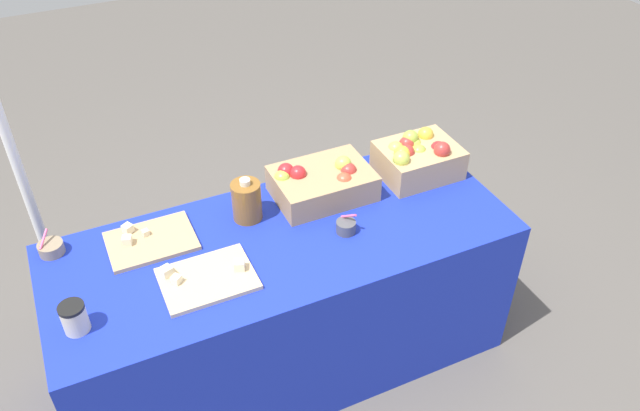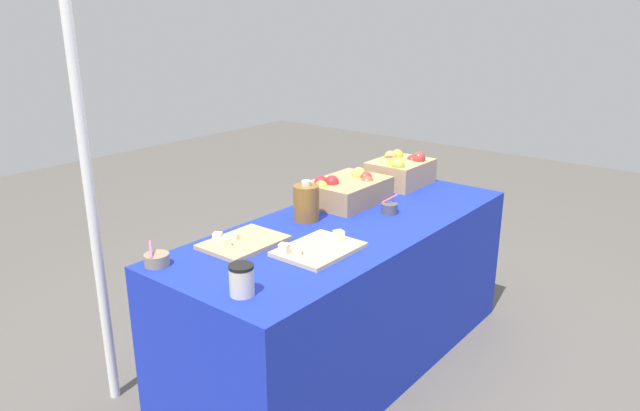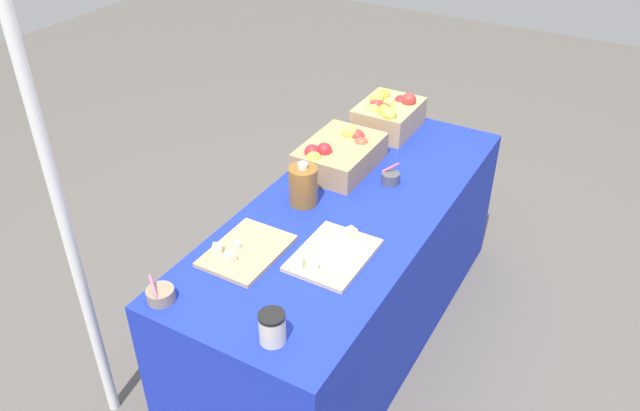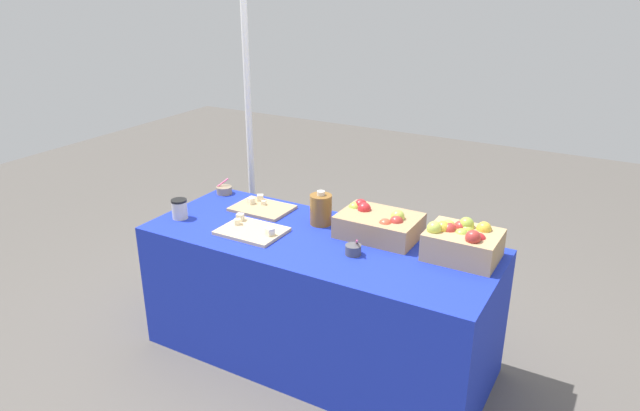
{
  "view_description": "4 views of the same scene",
  "coord_description": "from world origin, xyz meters",
  "px_view_note": "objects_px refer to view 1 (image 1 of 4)",
  "views": [
    {
      "loc": [
        -0.69,
        -1.84,
        2.45
      ],
      "look_at": [
        0.17,
        0.01,
        0.84
      ],
      "focal_mm": 36.01,
      "sensor_mm": 36.0,
      "label": 1
    },
    {
      "loc": [
        -2.1,
        -1.53,
        1.68
      ],
      "look_at": [
        -0.19,
        0.01,
        0.87
      ],
      "focal_mm": 32.96,
      "sensor_mm": 36.0,
      "label": 2
    },
    {
      "loc": [
        -2.03,
        -1.01,
        2.25
      ],
      "look_at": [
        -0.18,
        0.04,
        0.83
      ],
      "focal_mm": 35.73,
      "sensor_mm": 36.0,
      "label": 3
    },
    {
      "loc": [
        1.4,
        -2.44,
        2.05
      ],
      "look_at": [
        -0.02,
        0.05,
        0.91
      ],
      "focal_mm": 32.77,
      "sensor_mm": 36.0,
      "label": 4
    }
  ],
  "objects_px": {
    "cutting_board_front": "(207,278)",
    "sample_bowl_mid": "(346,227)",
    "apple_crate_left": "(417,157)",
    "cider_jug": "(247,201)",
    "tent_pole": "(4,130)",
    "sample_bowl_near": "(51,248)",
    "cutting_board_back": "(150,241)",
    "coffee_cup": "(74,318)",
    "apple_crate_middle": "(322,182)"
  },
  "relations": [
    {
      "from": "cutting_board_front",
      "to": "cutting_board_back",
      "type": "height_order",
      "value": "cutting_board_front"
    },
    {
      "from": "cider_jug",
      "to": "tent_pole",
      "type": "xyz_separation_m",
      "value": [
        -0.82,
        0.47,
        0.29
      ]
    },
    {
      "from": "cutting_board_front",
      "to": "sample_bowl_mid",
      "type": "relative_size",
      "value": 3.51
    },
    {
      "from": "cutting_board_front",
      "to": "cider_jug",
      "type": "bearing_deg",
      "value": 47.33
    },
    {
      "from": "apple_crate_middle",
      "to": "cider_jug",
      "type": "bearing_deg",
      "value": -178.08
    },
    {
      "from": "apple_crate_left",
      "to": "cutting_board_back",
      "type": "relative_size",
      "value": 1.02
    },
    {
      "from": "cutting_board_back",
      "to": "cider_jug",
      "type": "relative_size",
      "value": 1.75
    },
    {
      "from": "apple_crate_middle",
      "to": "sample_bowl_mid",
      "type": "xyz_separation_m",
      "value": [
        -0.02,
        -0.27,
        -0.04
      ]
    },
    {
      "from": "sample_bowl_mid",
      "to": "cutting_board_front",
      "type": "bearing_deg",
      "value": -176.87
    },
    {
      "from": "cutting_board_back",
      "to": "coffee_cup",
      "type": "height_order",
      "value": "coffee_cup"
    },
    {
      "from": "apple_crate_left",
      "to": "sample_bowl_near",
      "type": "xyz_separation_m",
      "value": [
        -1.58,
        0.13,
        -0.06
      ]
    },
    {
      "from": "sample_bowl_mid",
      "to": "tent_pole",
      "type": "distance_m",
      "value": 1.41
    },
    {
      "from": "tent_pole",
      "to": "apple_crate_middle",
      "type": "bearing_deg",
      "value": -21.47
    },
    {
      "from": "cider_jug",
      "to": "tent_pole",
      "type": "distance_m",
      "value": 0.99
    },
    {
      "from": "sample_bowl_near",
      "to": "apple_crate_middle",
      "type": "bearing_deg",
      "value": -5.23
    },
    {
      "from": "apple_crate_middle",
      "to": "tent_pole",
      "type": "bearing_deg",
      "value": 158.53
    },
    {
      "from": "cutting_board_front",
      "to": "sample_bowl_mid",
      "type": "height_order",
      "value": "sample_bowl_mid"
    },
    {
      "from": "sample_bowl_near",
      "to": "cider_jug",
      "type": "height_order",
      "value": "cider_jug"
    },
    {
      "from": "sample_bowl_near",
      "to": "tent_pole",
      "type": "xyz_separation_m",
      "value": [
        -0.05,
        0.36,
        0.35
      ]
    },
    {
      "from": "apple_crate_left",
      "to": "sample_bowl_mid",
      "type": "bearing_deg",
      "value": -153.68
    },
    {
      "from": "apple_crate_left",
      "to": "coffee_cup",
      "type": "height_order",
      "value": "apple_crate_left"
    },
    {
      "from": "apple_crate_left",
      "to": "coffee_cup",
      "type": "distance_m",
      "value": 1.58
    },
    {
      "from": "apple_crate_middle",
      "to": "cutting_board_back",
      "type": "bearing_deg",
      "value": -179.99
    },
    {
      "from": "cutting_board_back",
      "to": "tent_pole",
      "type": "distance_m",
      "value": 0.72
    },
    {
      "from": "apple_crate_middle",
      "to": "sample_bowl_mid",
      "type": "relative_size",
      "value": 4.25
    },
    {
      "from": "apple_crate_left",
      "to": "cider_jug",
      "type": "xyz_separation_m",
      "value": [
        -0.81,
        0.02,
        0.0
      ]
    },
    {
      "from": "sample_bowl_mid",
      "to": "tent_pole",
      "type": "xyz_separation_m",
      "value": [
        -1.15,
        0.73,
        0.35
      ]
    },
    {
      "from": "sample_bowl_near",
      "to": "cutting_board_front",
      "type": "bearing_deg",
      "value": -38.49
    },
    {
      "from": "apple_crate_left",
      "to": "sample_bowl_mid",
      "type": "relative_size",
      "value": 3.53
    },
    {
      "from": "sample_bowl_near",
      "to": "tent_pole",
      "type": "bearing_deg",
      "value": 97.49
    },
    {
      "from": "cutting_board_back",
      "to": "sample_bowl_mid",
      "type": "bearing_deg",
      "value": -19.84
    },
    {
      "from": "cutting_board_front",
      "to": "sample_bowl_near",
      "type": "bearing_deg",
      "value": 141.51
    },
    {
      "from": "cutting_board_back",
      "to": "apple_crate_middle",
      "type": "bearing_deg",
      "value": 0.01
    },
    {
      "from": "cutting_board_front",
      "to": "coffee_cup",
      "type": "distance_m",
      "value": 0.48
    },
    {
      "from": "apple_crate_left",
      "to": "apple_crate_middle",
      "type": "distance_m",
      "value": 0.46
    },
    {
      "from": "apple_crate_left",
      "to": "coffee_cup",
      "type": "relative_size",
      "value": 3.06
    },
    {
      "from": "apple_crate_middle",
      "to": "coffee_cup",
      "type": "height_order",
      "value": "apple_crate_middle"
    },
    {
      "from": "cider_jug",
      "to": "apple_crate_left",
      "type": "bearing_deg",
      "value": -1.45
    },
    {
      "from": "tent_pole",
      "to": "coffee_cup",
      "type": "bearing_deg",
      "value": -84.33
    },
    {
      "from": "cutting_board_front",
      "to": "tent_pole",
      "type": "height_order",
      "value": "tent_pole"
    },
    {
      "from": "cutting_board_back",
      "to": "sample_bowl_mid",
      "type": "height_order",
      "value": "sample_bowl_mid"
    },
    {
      "from": "cider_jug",
      "to": "tent_pole",
      "type": "bearing_deg",
      "value": 150.14
    },
    {
      "from": "apple_crate_left",
      "to": "cutting_board_back",
      "type": "distance_m",
      "value": 1.22
    },
    {
      "from": "apple_crate_left",
      "to": "sample_bowl_near",
      "type": "relative_size",
      "value": 3.53
    },
    {
      "from": "sample_bowl_near",
      "to": "cider_jug",
      "type": "xyz_separation_m",
      "value": [
        0.77,
        -0.11,
        0.06
      ]
    },
    {
      "from": "sample_bowl_near",
      "to": "cutting_board_back",
      "type": "bearing_deg",
      "value": -15.8
    },
    {
      "from": "apple_crate_left",
      "to": "sample_bowl_mid",
      "type": "height_order",
      "value": "apple_crate_left"
    },
    {
      "from": "cutting_board_back",
      "to": "tent_pole",
      "type": "height_order",
      "value": "tent_pole"
    },
    {
      "from": "apple_crate_middle",
      "to": "cutting_board_back",
      "type": "distance_m",
      "value": 0.76
    },
    {
      "from": "apple_crate_middle",
      "to": "coffee_cup",
      "type": "relative_size",
      "value": 3.68
    }
  ]
}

